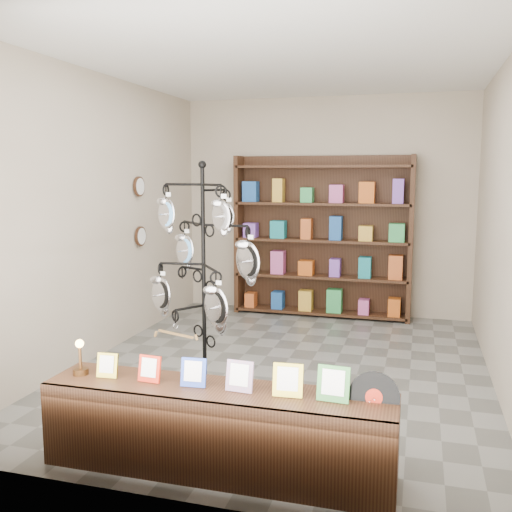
# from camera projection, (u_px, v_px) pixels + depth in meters

# --- Properties ---
(ground) EXTENTS (5.00, 5.00, 0.00)m
(ground) POSITION_uv_depth(u_px,v_px,m) (282.00, 367.00, 5.78)
(ground) COLOR slate
(ground) RESTS_ON ground
(room_envelope) EXTENTS (5.00, 5.00, 5.00)m
(room_envelope) POSITION_uv_depth(u_px,v_px,m) (284.00, 184.00, 5.52)
(room_envelope) COLOR #B7A993
(room_envelope) RESTS_ON ground
(display_tree) EXTENTS (1.13, 1.13, 2.05)m
(display_tree) POSITION_uv_depth(u_px,v_px,m) (204.00, 265.00, 4.79)
(display_tree) COLOR black
(display_tree) RESTS_ON ground
(front_shelf) EXTENTS (2.31, 0.49, 0.82)m
(front_shelf) POSITION_uv_depth(u_px,v_px,m) (217.00, 430.00, 3.72)
(front_shelf) COLOR black
(front_shelf) RESTS_ON ground
(back_shelving) EXTENTS (2.42, 0.36, 2.20)m
(back_shelving) POSITION_uv_depth(u_px,v_px,m) (322.00, 242.00, 7.82)
(back_shelving) COLOR black
(back_shelving) RESTS_ON ground
(wall_clocks) EXTENTS (0.03, 0.24, 0.84)m
(wall_clocks) POSITION_uv_depth(u_px,v_px,m) (140.00, 211.00, 6.87)
(wall_clocks) COLOR black
(wall_clocks) RESTS_ON ground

